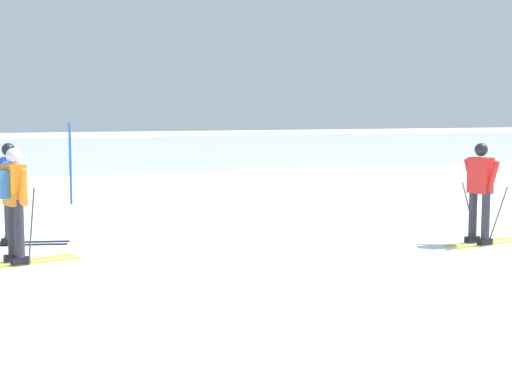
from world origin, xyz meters
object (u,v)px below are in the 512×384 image
at_px(skier_orange, 13,200).
at_px(skier_red, 480,190).
at_px(skier_blue, 10,190).
at_px(trail_marker_pole, 70,164).

bearing_deg(skier_orange, skier_red, -9.62).
bearing_deg(skier_red, skier_orange, 170.38).
bearing_deg(skier_red, skier_blue, 157.19).
distance_m(skier_red, skier_blue, 7.88).
height_order(skier_orange, skier_red, same).
bearing_deg(skier_blue, skier_orange, -93.68).
bearing_deg(skier_orange, trail_marker_pole, 74.48).
xyz_separation_m(skier_orange, trail_marker_pole, (1.99, 7.16, 0.02)).
distance_m(skier_orange, skier_blue, 1.81).
xyz_separation_m(skier_red, trail_marker_pole, (-5.40, 8.41, 0.06)).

